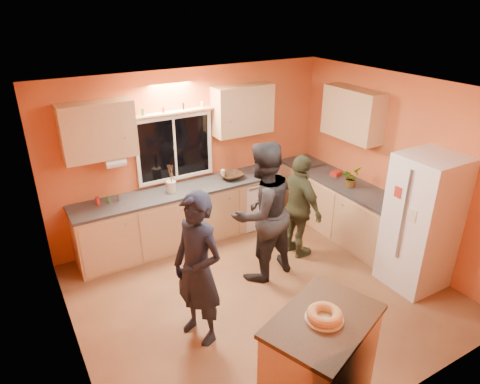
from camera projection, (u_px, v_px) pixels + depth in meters
ground at (261, 293)px, 5.58m from camera, size 4.50×4.50×0.00m
room_shell at (254, 166)px, 5.28m from camera, size 4.54×4.04×2.61m
back_counter at (204, 210)px, 6.73m from camera, size 4.23×0.62×0.90m
right_counter at (349, 212)px, 6.67m from camera, size 0.62×1.84×0.90m
refrigerator at (422, 222)px, 5.44m from camera, size 0.72×0.70×1.80m
island at (320, 362)px, 3.87m from camera, size 1.23×1.04×1.01m
bundt_pastry at (325, 315)px, 3.64m from camera, size 0.31×0.31×0.09m
person_left at (198, 270)px, 4.53m from camera, size 0.62×0.75×1.77m
person_center at (262, 212)px, 5.57m from camera, size 1.03×0.85×1.92m
person_right at (299, 207)px, 6.11m from camera, size 0.38×0.91×1.56m
mixing_bowl at (231, 176)px, 6.73m from camera, size 0.37×0.37×0.09m
utensil_crock at (171, 187)px, 6.25m from camera, size 0.14×0.14×0.17m
potted_plant at (351, 177)px, 6.40m from camera, size 0.34×0.32×0.30m
red_box at (336, 173)px, 6.84m from camera, size 0.18×0.16×0.07m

